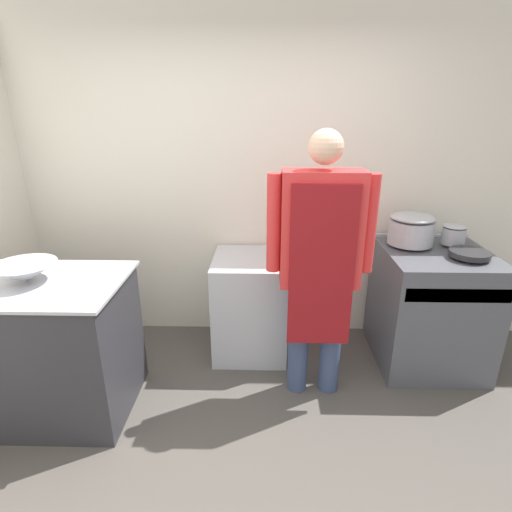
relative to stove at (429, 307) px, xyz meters
name	(u,v)px	position (x,y,z in m)	size (l,w,h in m)	color
ground_plane	(238,494)	(-1.42, -1.27, -0.46)	(14.00, 14.00, 0.00)	#4C4742
wall_back	(249,182)	(-1.42, 0.47, 0.89)	(8.00, 0.05, 2.70)	silver
prep_counter	(48,347)	(-2.69, -0.62, 0.00)	(1.06, 0.75, 0.92)	#2D2D33
stove	(429,307)	(0.00, 0.00, 0.00)	(0.77, 0.79, 0.94)	#4C4F56
fridge_unit	(250,305)	(-1.40, 0.11, -0.05)	(0.58, 0.63, 0.82)	silver
person_cook	(320,254)	(-0.93, -0.40, 0.58)	(0.69, 0.24, 1.81)	#38476B
mixing_bowl	(25,273)	(-2.74, -0.62, 0.52)	(0.38, 0.38, 0.12)	#B2B5BC
stock_pot	(411,229)	(-0.17, 0.14, 0.60)	(0.34, 0.34, 0.24)	#B2B5BC
saute_pan	(470,254)	(0.15, -0.14, 0.50)	(0.27, 0.27, 0.04)	#262628
sauce_pot	(454,234)	(0.15, 0.14, 0.55)	(0.17, 0.17, 0.15)	#B2B5BC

